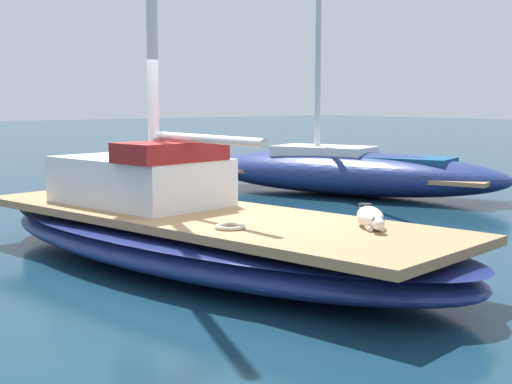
% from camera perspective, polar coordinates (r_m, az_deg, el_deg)
% --- Properties ---
extents(ground_plane, '(120.00, 120.00, 0.00)m').
position_cam_1_polar(ground_plane, '(8.96, -4.03, -5.79)').
color(ground_plane, '#143347').
extents(sailboat_main, '(3.60, 7.54, 0.66)m').
position_cam_1_polar(sailboat_main, '(8.89, -4.05, -3.69)').
color(sailboat_main, navy).
rests_on(sailboat_main, ground).
extents(cabin_house, '(1.72, 2.41, 0.84)m').
position_cam_1_polar(cabin_house, '(9.61, -8.74, 1.11)').
color(cabin_house, silver).
rests_on(cabin_house, sailboat_main).
extents(dog_white, '(0.61, 0.83, 0.22)m').
position_cam_1_polar(dog_white, '(7.87, 8.88, -1.99)').
color(dog_white, silver).
rests_on(dog_white, sailboat_main).
extents(deck_winch, '(0.16, 0.16, 0.21)m').
position_cam_1_polar(deck_winch, '(8.20, 8.45, -1.67)').
color(deck_winch, '#B7B7BC').
rests_on(deck_winch, sailboat_main).
extents(coiled_rope, '(0.32, 0.32, 0.04)m').
position_cam_1_polar(coiled_rope, '(7.74, -2.01, -2.69)').
color(coiled_rope, beige).
rests_on(coiled_rope, sailboat_main).
extents(moored_boat_starboard_side, '(4.31, 7.18, 6.94)m').
position_cam_1_polar(moored_boat_starboard_side, '(15.69, 7.04, 1.66)').
color(moored_boat_starboard_side, navy).
rests_on(moored_boat_starboard_side, ground).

